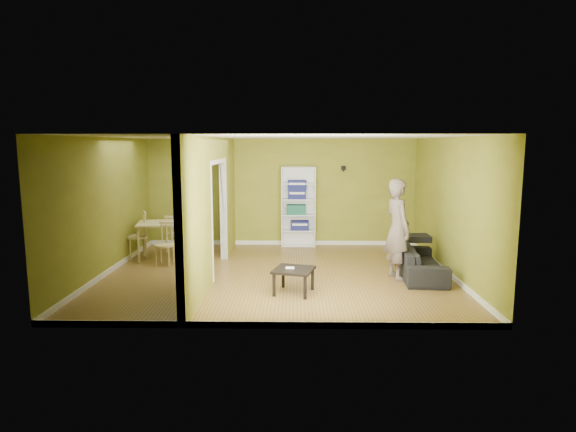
% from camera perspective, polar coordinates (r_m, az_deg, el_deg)
% --- Properties ---
extents(room_shell, '(6.50, 6.50, 6.50)m').
position_cam_1_polar(room_shell, '(9.03, -1.29, 1.07)').
color(room_shell, olive).
rests_on(room_shell, ground).
extents(partition, '(0.22, 5.50, 2.60)m').
position_cam_1_polar(partition, '(9.15, -8.82, 1.07)').
color(partition, olive).
rests_on(partition, ground).
extents(wall_speaker, '(0.10, 0.10, 0.10)m').
position_cam_1_polar(wall_speaker, '(11.71, 6.59, 5.67)').
color(wall_speaker, black).
rests_on(wall_speaker, room_shell).
extents(sofa, '(1.96, 0.96, 0.73)m').
position_cam_1_polar(sofa, '(9.43, 15.40, -4.70)').
color(sofa, black).
rests_on(sofa, ground).
extents(person, '(0.93, 0.80, 2.18)m').
position_cam_1_polar(person, '(9.00, 12.89, -0.51)').
color(person, slate).
rests_on(person, ground).
extents(bookshelf, '(0.81, 0.36, 1.93)m').
position_cam_1_polar(bookshelf, '(11.65, 1.24, 1.10)').
color(bookshelf, white).
rests_on(bookshelf, ground).
extents(paper_box_navy_a, '(0.43, 0.28, 0.22)m').
position_cam_1_polar(paper_box_navy_a, '(11.66, 1.40, -1.11)').
color(paper_box_navy_a, navy).
rests_on(paper_box_navy_a, bookshelf).
extents(paper_box_teal, '(0.46, 0.30, 0.23)m').
position_cam_1_polar(paper_box_teal, '(11.60, 0.98, 0.77)').
color(paper_box_teal, '#207E6C').
rests_on(paper_box_teal, bookshelf).
extents(paper_box_navy_b, '(0.42, 0.28, 0.22)m').
position_cam_1_polar(paper_box_navy_b, '(11.56, 1.08, 2.59)').
color(paper_box_navy_b, '#11264A').
rests_on(paper_box_navy_b, bookshelf).
extents(paper_box_navy_c, '(0.45, 0.29, 0.23)m').
position_cam_1_polar(paper_box_navy_c, '(11.54, 1.09, 3.74)').
color(paper_box_navy_c, navy).
rests_on(paper_box_navy_c, bookshelf).
extents(coffee_table, '(0.63, 0.63, 0.42)m').
position_cam_1_polar(coffee_table, '(8.06, 0.68, -6.70)').
color(coffee_table, black).
rests_on(coffee_table, ground).
extents(game_controller, '(0.14, 0.04, 0.03)m').
position_cam_1_polar(game_controller, '(8.05, 0.23, -6.15)').
color(game_controller, white).
rests_on(game_controller, coffee_table).
extents(dining_table, '(1.27, 0.85, 0.79)m').
position_cam_1_polar(dining_table, '(10.76, -14.04, -1.12)').
color(dining_table, tan).
rests_on(dining_table, ground).
extents(chair_left, '(0.63, 0.63, 1.03)m').
position_cam_1_polar(chair_left, '(10.93, -17.50, -2.19)').
color(chair_left, tan).
rests_on(chair_left, ground).
extents(chair_near, '(0.45, 0.45, 0.88)m').
position_cam_1_polar(chair_near, '(10.22, -14.44, -3.22)').
color(chair_near, tan).
rests_on(chair_near, ground).
extents(chair_far, '(0.48, 0.48, 0.87)m').
position_cam_1_polar(chair_far, '(11.39, -13.31, -2.01)').
color(chair_far, tan).
rests_on(chair_far, ground).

